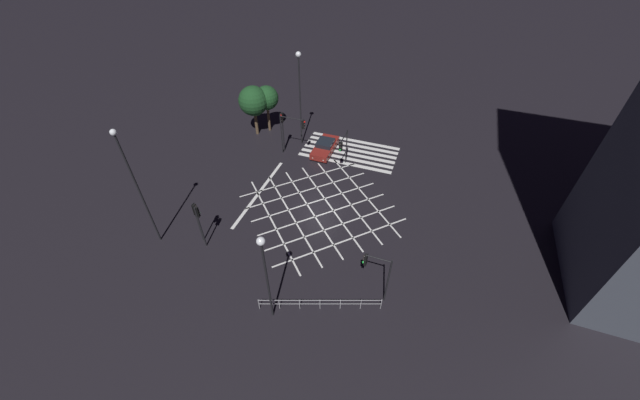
% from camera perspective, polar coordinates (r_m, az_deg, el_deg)
% --- Properties ---
extents(ground_plane, '(200.00, 200.00, 0.00)m').
position_cam_1_polar(ground_plane, '(32.07, 0.00, -1.19)').
color(ground_plane, black).
extents(road_markings, '(15.17, 19.58, 0.01)m').
position_cam_1_polar(road_markings, '(36.01, 2.36, 4.38)').
color(road_markings, silver).
rests_on(road_markings, ground_plane).
extents(traffic_light_ne_cross, '(0.36, 0.39, 4.15)m').
position_cam_1_polar(traffic_light_ne_cross, '(28.33, -18.82, -2.85)').
color(traffic_light_ne_cross, black).
rests_on(traffic_light_ne_cross, ground_plane).
extents(traffic_light_se_main, '(2.78, 0.36, 4.51)m').
position_cam_1_polar(traffic_light_se_main, '(36.85, -4.32, 11.47)').
color(traffic_light_se_main, black).
rests_on(traffic_light_se_main, ground_plane).
extents(traffic_light_median_south, '(0.36, 2.45, 3.89)m').
position_cam_1_polar(traffic_light_median_south, '(34.90, 3.73, 8.70)').
color(traffic_light_median_south, black).
rests_on(traffic_light_median_south, ground_plane).
extents(traffic_light_nw_main, '(1.90, 0.36, 4.36)m').
position_cam_1_polar(traffic_light_nw_main, '(23.79, 8.91, -10.78)').
color(traffic_light_nw_main, black).
rests_on(traffic_light_nw_main, ground_plane).
extents(traffic_light_ne_main, '(0.39, 0.36, 4.01)m').
position_cam_1_polar(traffic_light_ne_main, '(28.83, -19.12, -2.30)').
color(traffic_light_ne_main, black).
rests_on(traffic_light_ne_main, ground_plane).
extents(traffic_light_se_cross, '(0.36, 0.39, 4.53)m').
position_cam_1_polar(traffic_light_se_cross, '(37.69, -6.06, 11.92)').
color(traffic_light_se_cross, black).
rests_on(traffic_light_se_cross, ground_plane).
extents(street_lamp_east, '(0.44, 0.44, 10.30)m').
position_cam_1_polar(street_lamp_east, '(28.13, -27.74, 3.31)').
color(street_lamp_east, black).
rests_on(street_lamp_east, ground_plane).
extents(street_lamp_west, '(0.51, 0.51, 7.71)m').
position_cam_1_polar(street_lamp_west, '(21.05, -8.86, -10.13)').
color(street_lamp_west, black).
rests_on(street_lamp_west, ground_plane).
extents(street_lamp_far, '(0.54, 0.54, 10.06)m').
position_cam_1_polar(street_lamp_far, '(37.15, -3.31, 18.30)').
color(street_lamp_far, black).
rests_on(street_lamp_far, ground_plane).
extents(street_tree_near, '(2.65, 2.65, 5.38)m').
position_cam_1_polar(street_tree_near, '(41.41, -8.55, 15.82)').
color(street_tree_near, brown).
rests_on(street_tree_near, ground_plane).
extents(street_tree_far, '(3.23, 3.23, 5.69)m').
position_cam_1_polar(street_tree_far, '(40.91, -10.62, 15.30)').
color(street_tree_far, brown).
rests_on(street_tree_far, ground_plane).
extents(waiting_car, '(1.88, 4.45, 1.26)m').
position_cam_1_polar(waiting_car, '(38.75, 0.80, 8.51)').
color(waiting_car, maroon).
rests_on(waiting_car, ground_plane).
extents(pedestrian_railing, '(7.85, 2.86, 1.05)m').
position_cam_1_polar(pedestrian_railing, '(25.01, 0.00, -16.17)').
color(pedestrian_railing, '#B7B7BC').
rests_on(pedestrian_railing, ground_plane).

